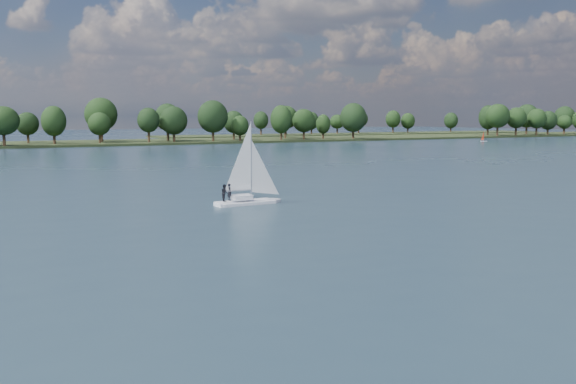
# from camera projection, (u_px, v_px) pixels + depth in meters

# --- Properties ---
(ground) EXTENTS (700.00, 700.00, 0.00)m
(ground) POSITION_uv_depth(u_px,v_px,m) (144.00, 170.00, 112.85)
(ground) COLOR #233342
(ground) RESTS_ON ground
(far_shore) EXTENTS (660.00, 40.00, 1.50)m
(far_shore) POSITION_uv_depth(u_px,v_px,m) (50.00, 145.00, 210.80)
(far_shore) COLOR black
(far_shore) RESTS_ON ground
(far_shore_back) EXTENTS (220.00, 30.00, 1.40)m
(far_shore_back) POSITION_uv_depth(u_px,v_px,m) (365.00, 135.00, 328.03)
(far_shore_back) COLOR black
(far_shore_back) RESTS_ON ground
(sailboat) EXTENTS (7.21, 2.41, 9.35)m
(sailboat) POSITION_uv_depth(u_px,v_px,m) (245.00, 181.00, 68.62)
(sailboat) COLOR white
(sailboat) RESTS_ON ground
(dinghy_orange) EXTENTS (2.59, 1.06, 4.11)m
(dinghy_orange) POSITION_uv_depth(u_px,v_px,m) (484.00, 139.00, 240.95)
(dinghy_orange) COLOR silver
(dinghy_orange) RESTS_ON ground
(treeline) EXTENTS (562.94, 73.62, 18.44)m
(treeline) POSITION_uv_depth(u_px,v_px,m) (34.00, 120.00, 203.94)
(treeline) COLOR black
(treeline) RESTS_ON ground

